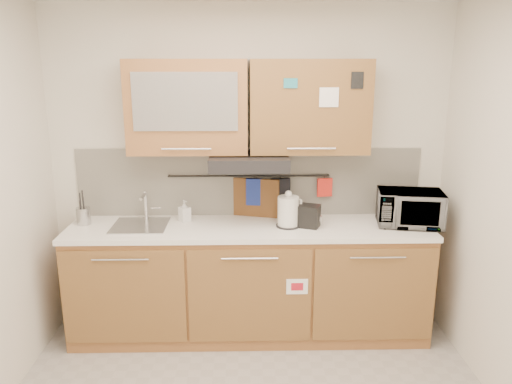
{
  "coord_description": "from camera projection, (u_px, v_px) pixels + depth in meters",
  "views": [
    {
      "loc": [
        -0.03,
        -2.5,
        2.16
      ],
      "look_at": [
        0.05,
        1.05,
        1.23
      ],
      "focal_mm": 35.0,
      "sensor_mm": 36.0,
      "label": 1
    }
  ],
  "objects": [
    {
      "name": "microwave",
      "position": [
        410.0,
        208.0,
        3.88
      ],
      "size": [
        0.54,
        0.4,
        0.27
      ],
      "primitive_type": "imported",
      "rotation": [
        0.0,
        0.0,
        -0.16
      ],
      "color": "#999999",
      "rests_on": "countertop"
    },
    {
      "name": "utensil_rail",
      "position": [
        249.0,
        176.0,
        4.05
      ],
      "size": [
        1.3,
        0.02,
        0.02
      ],
      "primitive_type": "cylinder",
      "rotation": [
        0.0,
        1.57,
        0.0
      ],
      "color": "black",
      "rests_on": "backsplash"
    },
    {
      "name": "toaster",
      "position": [
        305.0,
        215.0,
        3.86
      ],
      "size": [
        0.26,
        0.21,
        0.17
      ],
      "rotation": [
        0.0,
        0.0,
        -0.37
      ],
      "color": "black",
      "rests_on": "countertop"
    },
    {
      "name": "wall_back",
      "position": [
        249.0,
        170.0,
        4.09
      ],
      "size": [
        3.2,
        0.0,
        3.2
      ],
      "primitive_type": "plane",
      "rotation": [
        1.57,
        0.0,
        0.0
      ],
      "color": "silver",
      "rests_on": "ground"
    },
    {
      "name": "backsplash",
      "position": [
        249.0,
        182.0,
        4.1
      ],
      "size": [
        2.8,
        0.02,
        0.56
      ],
      "primitive_type": "cube",
      "color": "silver",
      "rests_on": "countertop"
    },
    {
      "name": "soap_bottle",
      "position": [
        185.0,
        211.0,
        3.98
      ],
      "size": [
        0.11,
        0.11,
        0.17
      ],
      "primitive_type": "imported",
      "rotation": [
        0.0,
        0.0,
        0.65
      ],
      "color": "#999999",
      "rests_on": "countertop"
    },
    {
      "name": "range_hood",
      "position": [
        249.0,
        161.0,
        3.82
      ],
      "size": [
        0.6,
        0.46,
        0.1
      ],
      "primitive_type": "cube",
      "color": "black",
      "rests_on": "upper_cabinets"
    },
    {
      "name": "base_cabinet",
      "position": [
        249.0,
        286.0,
        4.02
      ],
      "size": [
        2.8,
        0.64,
        0.88
      ],
      "color": "#9F6938",
      "rests_on": "floor"
    },
    {
      "name": "kettle",
      "position": [
        288.0,
        212.0,
        3.84
      ],
      "size": [
        0.22,
        0.21,
        0.29
      ],
      "rotation": [
        0.0,
        0.0,
        0.42
      ],
      "color": "silver",
      "rests_on": "countertop"
    },
    {
      "name": "countertop",
      "position": [
        249.0,
        228.0,
        3.89
      ],
      "size": [
        2.82,
        0.62,
        0.04
      ],
      "primitive_type": "cube",
      "color": "white",
      "rests_on": "base_cabinet"
    },
    {
      "name": "oven_mitt",
      "position": [
        254.0,
        192.0,
        4.07
      ],
      "size": [
        0.14,
        0.05,
        0.22
      ],
      "primitive_type": "cube",
      "rotation": [
        0.0,
        0.0,
        -0.15
      ],
      "color": "navy",
      "rests_on": "utensil_rail"
    },
    {
      "name": "upper_cabinets",
      "position": [
        248.0,
        106.0,
        3.78
      ],
      "size": [
        1.82,
        0.37,
        0.7
      ],
      "color": "#9F6938",
      "rests_on": "wall_back"
    },
    {
      "name": "pot_holder",
      "position": [
        325.0,
        187.0,
        4.07
      ],
      "size": [
        0.12,
        0.04,
        0.15
      ],
      "primitive_type": "cube",
      "rotation": [
        0.0,
        0.0,
        0.15
      ],
      "color": "red",
      "rests_on": "utensil_rail"
    },
    {
      "name": "sink",
      "position": [
        140.0,
        225.0,
        3.88
      ],
      "size": [
        0.42,
        0.4,
        0.26
      ],
      "color": "silver",
      "rests_on": "countertop"
    },
    {
      "name": "utensil_crock",
      "position": [
        83.0,
        216.0,
        3.91
      ],
      "size": [
        0.13,
        0.13,
        0.27
      ],
      "rotation": [
        0.0,
        0.0,
        0.27
      ],
      "color": "#AFAFB3",
      "rests_on": "countertop"
    },
    {
      "name": "dark_pouch",
      "position": [
        280.0,
        193.0,
        4.08
      ],
      "size": [
        0.16,
        0.08,
        0.25
      ],
      "primitive_type": "cube",
      "rotation": [
        0.0,
        0.0,
        0.21
      ],
      "color": "black",
      "rests_on": "utensil_rail"
    },
    {
      "name": "cutting_board",
      "position": [
        256.0,
        206.0,
        4.1
      ],
      "size": [
        0.37,
        0.13,
        0.47
      ],
      "primitive_type": "cube",
      "rotation": [
        0.0,
        0.0,
        -0.27
      ],
      "color": "brown",
      "rests_on": "utensil_rail"
    }
  ]
}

